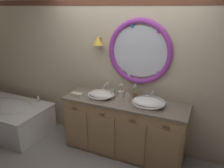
% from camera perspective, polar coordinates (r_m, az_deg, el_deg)
% --- Properties ---
extents(ground_plane, '(14.00, 14.00, 0.00)m').
position_cam_1_polar(ground_plane, '(3.67, -0.44, -18.62)').
color(ground_plane, gray).
extents(back_wall_assembly, '(6.40, 0.26, 2.60)m').
position_cam_1_polar(back_wall_assembly, '(3.55, 3.70, 4.10)').
color(back_wall_assembly, beige).
rests_on(back_wall_assembly, ground_plane).
extents(vanity_counter, '(1.93, 0.61, 0.90)m').
position_cam_1_polar(vanity_counter, '(3.58, 3.07, -10.98)').
color(vanity_counter, tan).
rests_on(vanity_counter, ground_plane).
extents(bathtub, '(1.50, 0.95, 0.63)m').
position_cam_1_polar(bathtub, '(4.63, -25.23, -7.37)').
color(bathtub, white).
rests_on(bathtub, ground_plane).
extents(sink_basin_left, '(0.42, 0.42, 0.11)m').
position_cam_1_polar(sink_basin_left, '(3.48, -2.85, -2.69)').
color(sink_basin_left, white).
rests_on(sink_basin_left, vanity_counter).
extents(sink_basin_right, '(0.48, 0.48, 0.12)m').
position_cam_1_polar(sink_basin_right, '(3.22, 9.44, -4.69)').
color(sink_basin_right, white).
rests_on(sink_basin_right, vanity_counter).
extents(faucet_set_left, '(0.23, 0.15, 0.17)m').
position_cam_1_polar(faucet_set_left, '(3.66, -1.24, -1.25)').
color(faucet_set_left, silver).
rests_on(faucet_set_left, vanity_counter).
extents(faucet_set_right, '(0.23, 0.13, 0.15)m').
position_cam_1_polar(faucet_set_right, '(3.43, 10.46, -3.25)').
color(faucet_set_right, silver).
rests_on(faucet_set_right, vanity_counter).
extents(toothbrush_holder_left, '(0.09, 0.09, 0.22)m').
position_cam_1_polar(toothbrush_holder_left, '(3.52, 2.30, -2.37)').
color(toothbrush_holder_left, white).
rests_on(toothbrush_holder_left, vanity_counter).
extents(toothbrush_holder_right, '(0.08, 0.08, 0.22)m').
position_cam_1_polar(toothbrush_holder_right, '(3.49, 5.82, -2.59)').
color(toothbrush_holder_right, '#996647').
rests_on(toothbrush_holder_right, vanity_counter).
extents(soap_dispenser, '(0.06, 0.06, 0.15)m').
position_cam_1_polar(soap_dispenser, '(3.33, 3.93, -3.55)').
color(soap_dispenser, '#EFE5C6').
rests_on(soap_dispenser, vanity_counter).
extents(folded_hand_towel, '(0.19, 0.10, 0.04)m').
position_cam_1_polar(folded_hand_towel, '(3.62, -9.15, -2.63)').
color(folded_hand_towel, beige).
rests_on(folded_hand_towel, vanity_counter).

